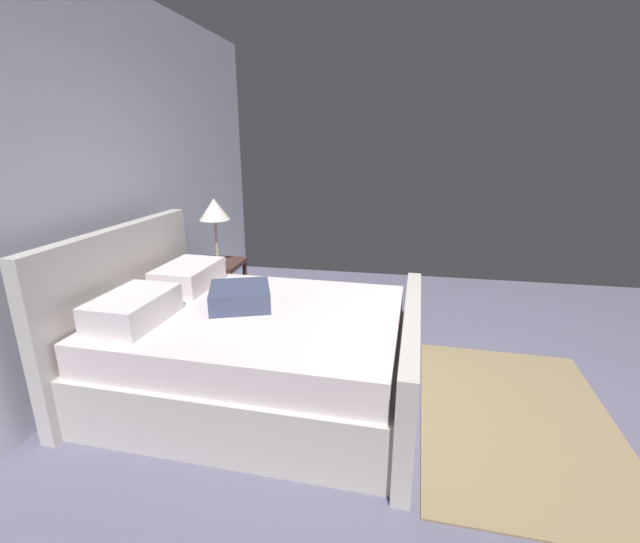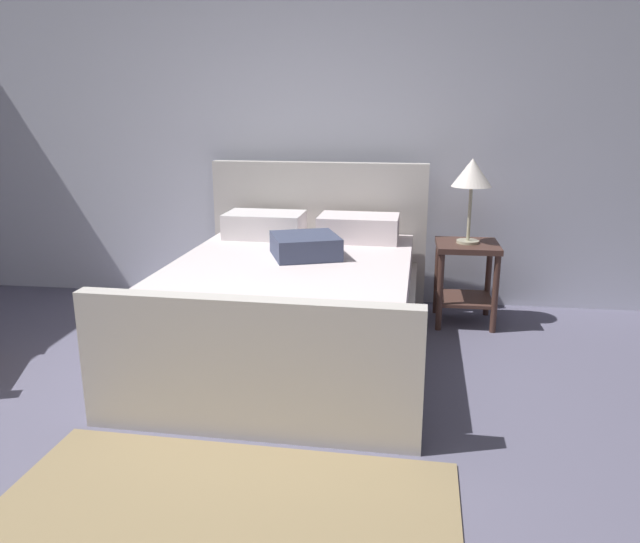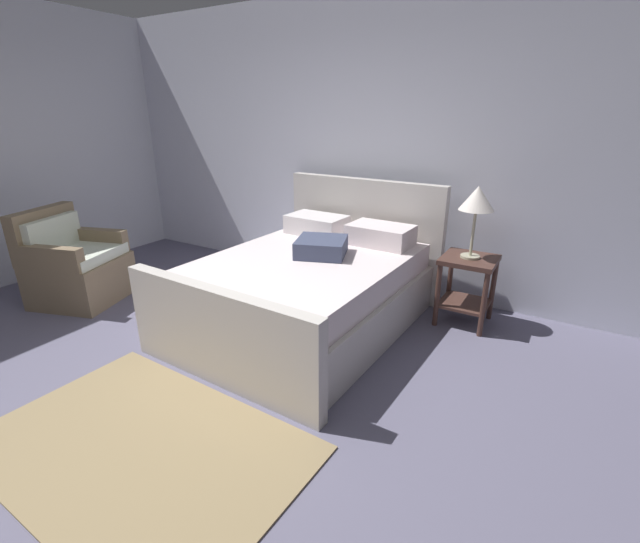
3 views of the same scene
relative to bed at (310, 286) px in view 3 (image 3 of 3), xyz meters
name	(u,v)px [view 3 (image 3 of 3)]	position (x,y,z in m)	size (l,w,h in m)	color
ground_plane	(153,421)	(-0.14, -1.58, -0.36)	(6.23, 5.48, 0.02)	slate
wall_back	(362,147)	(-0.14, 1.22, 1.07)	(6.35, 0.12, 2.83)	silver
bed	(310,286)	(0.00, 0.00, 0.00)	(1.72, 2.19, 1.14)	beige
nightstand_right	(467,279)	(1.14, 0.72, 0.06)	(0.44, 0.44, 0.60)	#4A2F27
table_lamp_right	(477,201)	(1.14, 0.72, 0.74)	(0.28, 0.28, 0.60)	#B7B293
armchair	(74,266)	(-2.23, -0.74, 0.00)	(0.92, 0.92, 0.90)	#836E52
area_rug	(140,447)	(0.00, -1.77, -0.34)	(1.85, 1.19, 0.01)	#937D57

